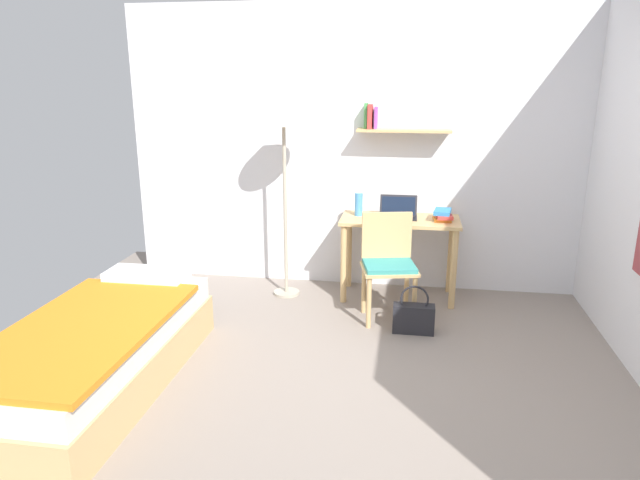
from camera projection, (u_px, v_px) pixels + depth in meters
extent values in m
plane|color=gray|center=(329.00, 388.00, 3.70)|extent=(5.28, 5.28, 0.00)
cube|color=white|center=(361.00, 150.00, 5.27)|extent=(4.40, 0.05, 2.60)
cube|color=tan|center=(404.00, 130.00, 5.02)|extent=(0.83, 0.22, 0.02)
cube|color=#4CA856|center=(366.00, 116.00, 5.08)|extent=(0.03, 0.13, 0.22)
cube|color=#D13D38|center=(370.00, 117.00, 5.05)|extent=(0.04, 0.18, 0.21)
cube|color=purple|center=(376.00, 118.00, 5.07)|extent=(0.03, 0.13, 0.19)
cube|color=tan|center=(98.00, 367.00, 3.68)|extent=(0.85, 1.97, 0.28)
cube|color=silver|center=(95.00, 336.00, 3.62)|extent=(0.82, 1.91, 0.16)
cube|color=orange|center=(82.00, 329.00, 3.48)|extent=(0.87, 1.62, 0.04)
cube|color=white|center=(147.00, 277.00, 4.31)|extent=(0.60, 0.28, 0.10)
cube|color=tan|center=(400.00, 220.00, 5.05)|extent=(1.05, 0.51, 0.03)
cylinder|color=tan|center=(344.00, 264.00, 5.03)|extent=(0.06, 0.06, 0.71)
cylinder|color=tan|center=(453.00, 270.00, 4.89)|extent=(0.06, 0.06, 0.71)
cylinder|color=tan|center=(349.00, 251.00, 5.42)|extent=(0.06, 0.06, 0.71)
cylinder|color=tan|center=(451.00, 255.00, 5.28)|extent=(0.06, 0.06, 0.71)
cube|color=tan|center=(389.00, 269.00, 4.63)|extent=(0.51, 0.46, 0.03)
cube|color=teal|center=(389.00, 266.00, 4.63)|extent=(0.47, 0.43, 0.04)
cube|color=tan|center=(387.00, 235.00, 4.73)|extent=(0.41, 0.12, 0.39)
cylinder|color=tan|center=(369.00, 303.00, 4.54)|extent=(0.04, 0.04, 0.43)
cylinder|color=tan|center=(414.00, 302.00, 4.56)|extent=(0.04, 0.04, 0.43)
cylinder|color=tan|center=(364.00, 289.00, 4.84)|extent=(0.04, 0.04, 0.43)
cylinder|color=tan|center=(406.00, 288.00, 4.86)|extent=(0.04, 0.04, 0.43)
cylinder|color=#B2A893|center=(287.00, 293.00, 5.31)|extent=(0.24, 0.24, 0.02)
cylinder|color=#B2A893|center=(285.00, 212.00, 5.10)|extent=(0.03, 0.03, 1.53)
cone|color=silver|center=(283.00, 112.00, 4.86)|extent=(0.42, 0.42, 0.22)
cube|color=black|center=(398.00, 217.00, 5.07)|extent=(0.34, 0.21, 0.01)
cube|color=black|center=(398.00, 205.00, 5.10)|extent=(0.33, 0.09, 0.18)
cube|color=black|center=(398.00, 206.00, 5.10)|extent=(0.30, 0.07, 0.15)
cylinder|color=#4C99DB|center=(359.00, 204.00, 5.13)|extent=(0.07, 0.07, 0.21)
cube|color=orange|center=(442.00, 219.00, 4.98)|extent=(0.16, 0.21, 0.03)
cube|color=#D13D38|center=(443.00, 215.00, 4.97)|extent=(0.16, 0.25, 0.03)
cube|color=#3384C6|center=(443.00, 212.00, 4.97)|extent=(0.17, 0.24, 0.03)
cube|color=#232328|center=(414.00, 319.00, 4.48)|extent=(0.32, 0.12, 0.23)
torus|color=#232328|center=(414.00, 299.00, 4.43)|extent=(0.22, 0.02, 0.22)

